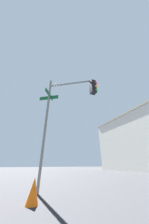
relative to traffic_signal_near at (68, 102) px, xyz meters
name	(u,v)px	position (x,y,z in m)	size (l,w,h in m)	color
traffic_signal_near	(68,102)	(0.00, 0.00, 0.00)	(1.95, 2.76, 5.64)	slate
traffic_cone	(33,191)	(0.65, -1.21, -3.66)	(0.36, 0.36, 0.68)	orange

